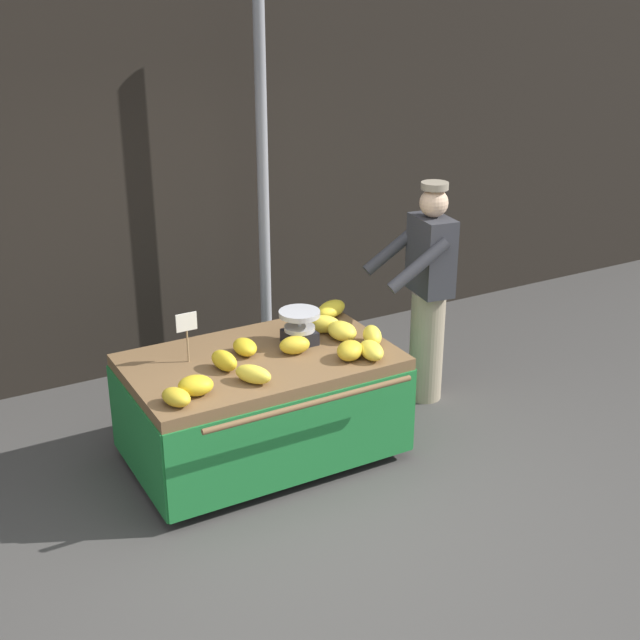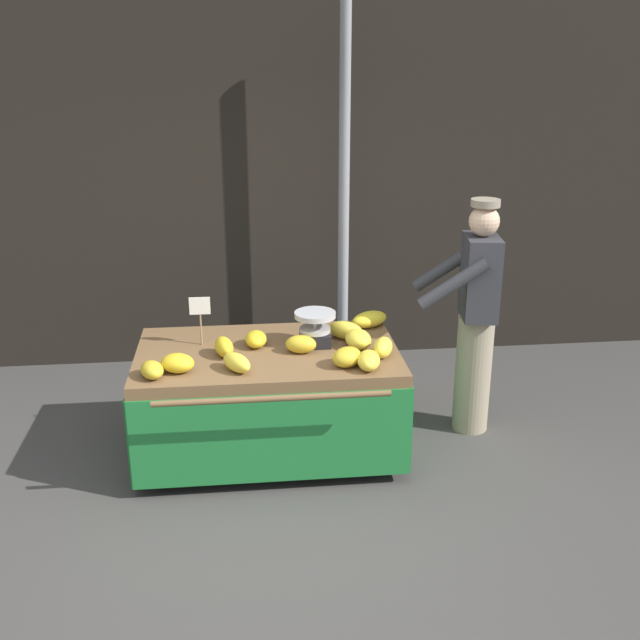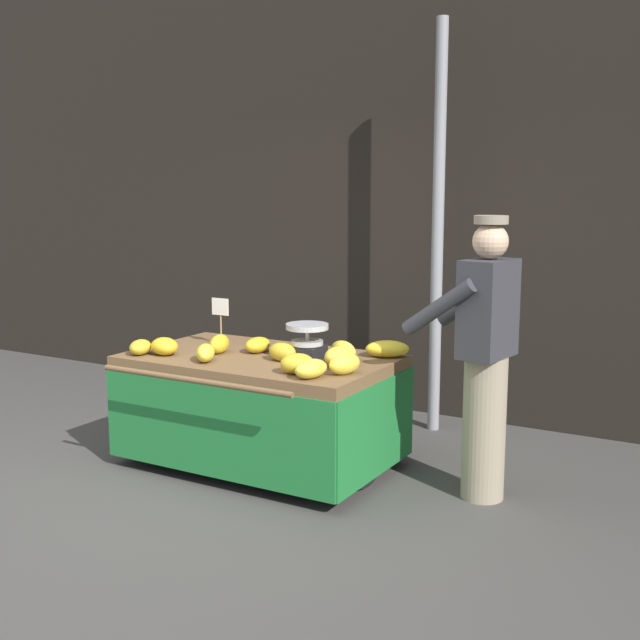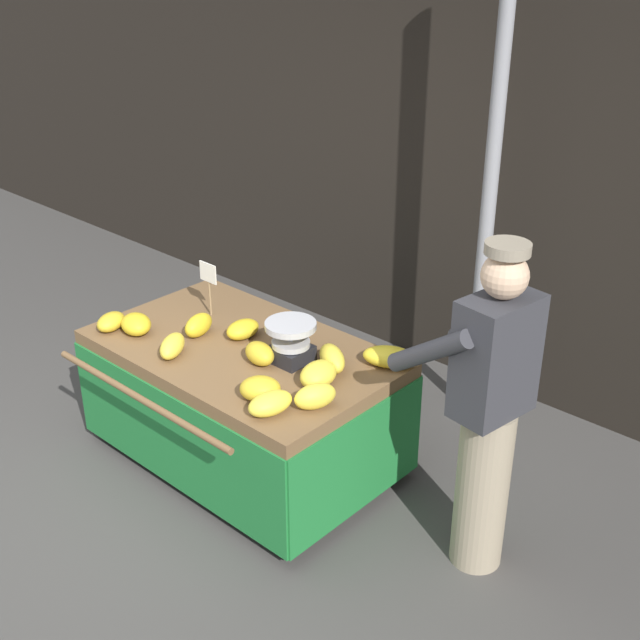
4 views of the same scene
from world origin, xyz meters
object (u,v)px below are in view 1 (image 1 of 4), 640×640
banana_bunch_0 (331,309)px  price_sign (187,327)px  banana_bunch_5 (196,385)px  banana_bunch_11 (342,331)px  street_pole (263,184)px  banana_bunch_7 (371,350)px  banana_cart (261,385)px  banana_bunch_2 (322,324)px  banana_bunch_3 (245,347)px  banana_bunch_10 (224,361)px  banana_bunch_8 (176,397)px  banana_bunch_9 (350,350)px  vendor_person (428,293)px  banana_bunch_1 (295,345)px  banana_bunch_4 (372,336)px  weighing_scale (300,327)px  banana_bunch_6 (253,374)px

banana_bunch_0 → price_sign: bearing=-169.1°
price_sign → banana_bunch_5: bearing=-105.9°
banana_bunch_5 → banana_bunch_11: (1.18, 0.28, 0.00)m
street_pole → banana_bunch_7: street_pole is taller
banana_cart → banana_bunch_11: 0.67m
banana_bunch_2 → banana_bunch_3: size_ratio=1.18×
banana_bunch_2 → banana_bunch_7: bearing=-82.5°
street_pole → price_sign: (-1.14, -1.21, -0.54)m
banana_cart → banana_bunch_10: bearing=-166.8°
banana_bunch_5 → banana_bunch_8: 0.17m
banana_bunch_8 → banana_bunch_9: (1.21, 0.05, 0.01)m
banana_bunch_3 → banana_bunch_11: banana_bunch_11 is taller
banana_bunch_7 → vendor_person: (0.86, 0.57, 0.05)m
banana_bunch_1 → banana_bunch_9: 0.37m
banana_bunch_5 → banana_bunch_4: bearing=4.6°
banana_bunch_1 → banana_bunch_8: (-0.94, -0.31, -0.01)m
banana_bunch_8 → street_pole: bearing=50.7°
weighing_scale → vendor_person: vendor_person is taller
banana_bunch_5 → banana_bunch_9: bearing=-1.2°
price_sign → banana_bunch_2: price_sign is taller
banana_cart → banana_bunch_3: 0.28m
banana_bunch_8 → vendor_person: (2.20, 0.57, 0.06)m
street_pole → banana_bunch_11: size_ratio=13.16×
banana_bunch_1 → banana_bunch_5: (-0.79, -0.23, -0.00)m
banana_bunch_2 → banana_bunch_9: banana_bunch_2 is taller
banana_bunch_0 → banana_bunch_10: (-1.04, -0.45, 0.01)m
street_pole → banana_bunch_8: 2.36m
street_pole → banana_bunch_0: size_ratio=10.67×
banana_bunch_6 → banana_bunch_9: bearing=0.2°
banana_bunch_4 → banana_bunch_10: bearing=173.1°
banana_bunch_8 → banana_bunch_5: bearing=25.2°
banana_bunch_7 → banana_bunch_9: banana_bunch_9 is taller
banana_bunch_2 → banana_bunch_10: same height
banana_bunch_7 → banana_bunch_11: banana_bunch_11 is taller
banana_cart → banana_bunch_1: bearing=-16.0°
weighing_scale → banana_bunch_0: 0.54m
banana_bunch_0 → banana_bunch_2: (-0.21, -0.23, 0.01)m
banana_bunch_4 → banana_bunch_11: size_ratio=0.94×
banana_bunch_1 → vendor_person: size_ratio=0.12×
weighing_scale → banana_bunch_6: bearing=-143.6°
banana_bunch_0 → banana_bunch_2: bearing=-132.0°
weighing_scale → banana_bunch_8: 1.14m
price_sign → banana_bunch_4: (1.19, -0.35, -0.18)m
banana_bunch_1 → banana_bunch_4: bearing=-13.7°
banana_cart → banana_bunch_7: bearing=-31.3°
street_pole → banana_bunch_9: size_ratio=14.97×
banana_bunch_3 → banana_bunch_4: (0.82, -0.27, 0.01)m
weighing_scale → banana_bunch_10: bearing=-167.5°
banana_bunch_7 → banana_bunch_10: 0.96m
banana_bunch_1 → banana_bunch_2: banana_bunch_2 is taller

